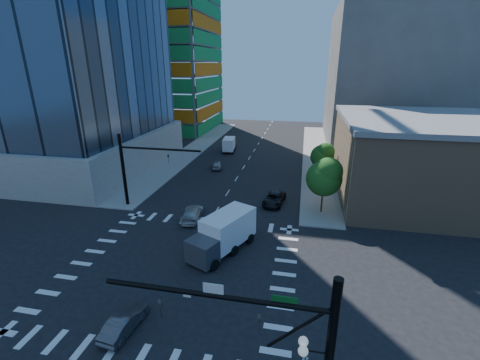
# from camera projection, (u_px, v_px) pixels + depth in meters

# --- Properties ---
(ground) EXTENTS (160.00, 160.00, 0.00)m
(ground) POSITION_uv_depth(u_px,v_px,m) (180.00, 269.00, 28.03)
(ground) COLOR black
(ground) RESTS_ON ground
(road_markings) EXTENTS (20.00, 20.00, 0.01)m
(road_markings) POSITION_uv_depth(u_px,v_px,m) (180.00, 269.00, 28.03)
(road_markings) COLOR silver
(road_markings) RESTS_ON ground
(sidewalk_ne) EXTENTS (5.00, 60.00, 0.15)m
(sidewalk_ne) POSITION_uv_depth(u_px,v_px,m) (316.00, 156.00, 62.59)
(sidewalk_ne) COLOR gray
(sidewalk_ne) RESTS_ON ground
(sidewalk_nw) EXTENTS (5.00, 60.00, 0.15)m
(sidewalk_nw) POSITION_uv_depth(u_px,v_px,m) (194.00, 149.00, 67.20)
(sidewalk_nw) COLOR gray
(sidewalk_nw) RESTS_ON ground
(construction_building) EXTENTS (25.16, 34.50, 70.60)m
(construction_building) POSITION_uv_depth(u_px,v_px,m) (162.00, 32.00, 81.84)
(construction_building) COLOR slate
(construction_building) RESTS_ON ground
(commercial_building) EXTENTS (20.50, 22.50, 10.60)m
(commercial_building) POSITION_uv_depth(u_px,v_px,m) (420.00, 158.00, 41.90)
(commercial_building) COLOR #997859
(commercial_building) RESTS_ON ground
(bg_building_ne) EXTENTS (24.00, 30.00, 28.00)m
(bg_building_ne) POSITION_uv_depth(u_px,v_px,m) (388.00, 78.00, 69.02)
(bg_building_ne) COLOR #5B5852
(bg_building_ne) RESTS_ON ground
(signal_mast_se) EXTENTS (10.51, 2.48, 9.00)m
(signal_mast_se) POSITION_uv_depth(u_px,v_px,m) (307.00, 357.00, 13.77)
(signal_mast_se) COLOR black
(signal_mast_se) RESTS_ON sidewalk_se
(signal_mast_nw) EXTENTS (10.20, 0.40, 9.00)m
(signal_mast_nw) POSITION_uv_depth(u_px,v_px,m) (134.00, 164.00, 38.61)
(signal_mast_nw) COLOR black
(signal_mast_nw) RESTS_ON sidewalk_nw
(tree_south) EXTENTS (4.16, 4.16, 6.82)m
(tree_south) POSITION_uv_depth(u_px,v_px,m) (325.00, 176.00, 36.93)
(tree_south) COLOR #382316
(tree_south) RESTS_ON sidewalk_ne
(tree_north) EXTENTS (3.54, 3.52, 5.78)m
(tree_north) POSITION_uv_depth(u_px,v_px,m) (323.00, 155.00, 48.18)
(tree_north) COLOR #382316
(tree_north) RESTS_ON sidewalk_ne
(car_nb_far) EXTENTS (2.90, 5.19, 1.37)m
(car_nb_far) POSITION_uv_depth(u_px,v_px,m) (274.00, 199.00, 40.88)
(car_nb_far) COLOR black
(car_nb_far) RESTS_ON ground
(car_sb_near) EXTENTS (2.75, 5.25, 1.45)m
(car_sb_near) POSITION_uv_depth(u_px,v_px,m) (192.00, 213.00, 36.89)
(car_sb_near) COLOR silver
(car_sb_near) RESTS_ON ground
(car_sb_mid) EXTENTS (2.45, 4.28, 1.37)m
(car_sb_mid) POSITION_uv_depth(u_px,v_px,m) (217.00, 165.00, 54.87)
(car_sb_mid) COLOR #93959A
(car_sb_mid) RESTS_ON ground
(car_sb_cross) EXTENTS (1.80, 4.09, 1.31)m
(car_sb_cross) POSITION_uv_depth(u_px,v_px,m) (124.00, 322.00, 21.35)
(car_sb_cross) COLOR #46454A
(car_sb_cross) RESTS_ON ground
(box_truck_near) EXTENTS (5.49, 7.42, 3.58)m
(box_truck_near) POSITION_uv_depth(u_px,v_px,m) (221.00, 237.00, 30.01)
(box_truck_near) COLOR black
(box_truck_near) RESTS_ON ground
(box_truck_far) EXTENTS (2.86, 5.62, 2.84)m
(box_truck_far) POSITION_uv_depth(u_px,v_px,m) (229.00, 145.00, 65.86)
(box_truck_far) COLOR black
(box_truck_far) RESTS_ON ground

